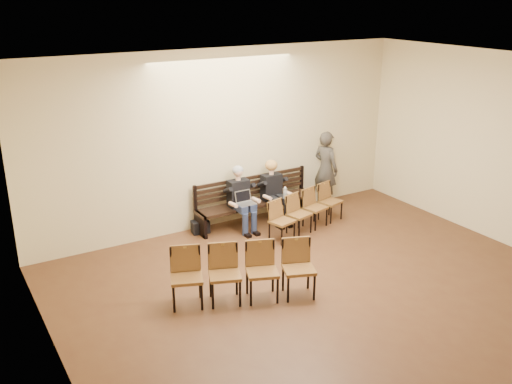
% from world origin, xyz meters
% --- Properties ---
extents(ground, '(10.00, 10.00, 0.00)m').
position_xyz_m(ground, '(0.00, 0.00, 0.00)').
color(ground, '#53331C').
rests_on(ground, ground).
extents(room_walls, '(8.02, 10.01, 3.51)m').
position_xyz_m(room_walls, '(0.00, 0.79, 2.54)').
color(room_walls, beige).
rests_on(room_walls, ground).
extents(bench, '(2.60, 0.90, 0.45)m').
position_xyz_m(bench, '(0.54, 4.65, 0.23)').
color(bench, black).
rests_on(bench, ground).
extents(seated_man, '(0.51, 0.70, 1.22)m').
position_xyz_m(seated_man, '(0.11, 4.53, 0.61)').
color(seated_man, black).
rests_on(seated_man, ground).
extents(seated_woman, '(0.50, 0.69, 1.16)m').
position_xyz_m(seated_woman, '(0.88, 4.53, 0.58)').
color(seated_woman, black).
rests_on(seated_woman, ground).
extents(laptop, '(0.38, 0.32, 0.25)m').
position_xyz_m(laptop, '(0.12, 4.33, 0.57)').
color(laptop, '#BCBCC1').
rests_on(laptop, bench).
extents(water_bottle, '(0.09, 0.09, 0.25)m').
position_xyz_m(water_bottle, '(0.95, 4.23, 0.57)').
color(water_bottle, silver).
rests_on(water_bottle, bench).
extents(bag, '(0.37, 0.28, 0.25)m').
position_xyz_m(bag, '(-0.68, 4.75, 0.12)').
color(bag, black).
rests_on(bag, ground).
extents(passerby, '(0.62, 0.79, 1.91)m').
position_xyz_m(passerby, '(2.35, 4.75, 0.96)').
color(passerby, '#3B3630').
rests_on(passerby, ground).
extents(chair_row_front, '(1.94, 0.88, 0.78)m').
position_xyz_m(chair_row_front, '(1.21, 3.81, 0.39)').
color(chair_row_front, brown).
rests_on(chair_row_front, ground).
extents(chair_row_back, '(2.22, 1.25, 0.90)m').
position_xyz_m(chair_row_back, '(-1.22, 2.08, 0.45)').
color(chair_row_back, brown).
rests_on(chair_row_back, ground).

